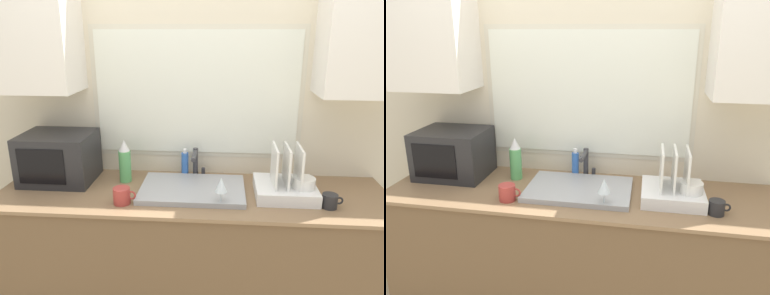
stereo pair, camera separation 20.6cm
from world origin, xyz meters
The scene contains 11 objects.
countertop centered at (0.00, 0.31, 0.44)m, with size 2.26×0.65×0.89m.
wall_back centered at (0.00, 0.62, 1.38)m, with size 6.00×0.38×2.60m.
sink_basin centered at (0.00, 0.31, 0.90)m, with size 0.60×0.42×0.03m.
faucet centered at (0.00, 0.52, 1.01)m, with size 0.08×0.19×0.19m.
microwave centered at (-0.83, 0.42, 1.04)m, with size 0.42×0.35×0.30m.
dish_rack centered at (0.53, 0.30, 0.95)m, with size 0.34×0.33×0.29m.
spray_bottle centered at (-0.43, 0.44, 1.02)m, with size 0.07×0.07×0.27m.
soap_bottle centered at (-0.07, 0.54, 0.97)m, with size 0.05×0.05×0.19m.
mug_near_sink centered at (-0.37, 0.13, 0.93)m, with size 0.13×0.09×0.09m.
wine_glass centered at (0.17, 0.14, 1.01)m, with size 0.07×0.07×0.16m.
mug_by_rack centered at (0.74, 0.17, 0.93)m, with size 0.11×0.08×0.08m.
Camera 2 is at (0.36, -1.65, 1.79)m, focal length 35.00 mm.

